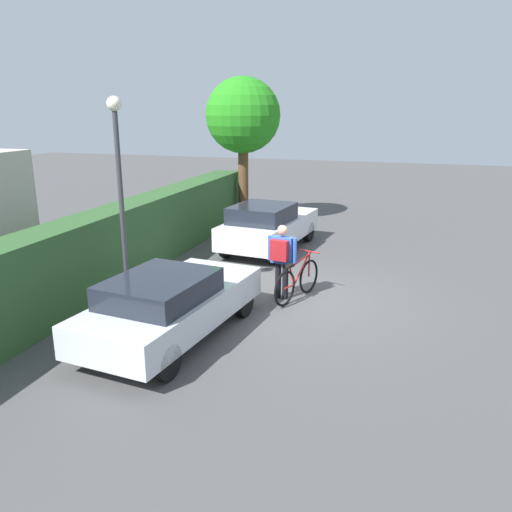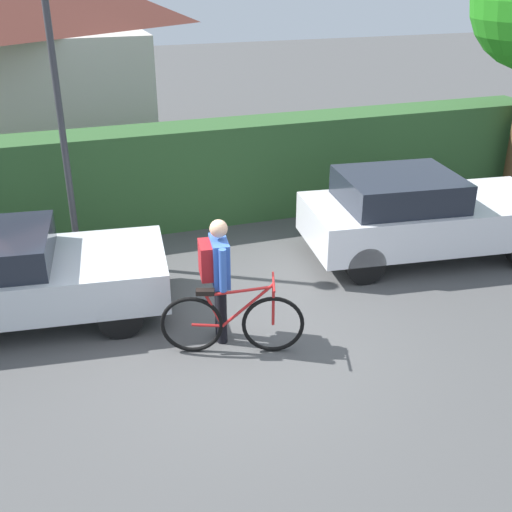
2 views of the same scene
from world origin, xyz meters
TOP-DOWN VIEW (x-y plane):
  - ground_plane at (0.00, 0.00)m, footprint 60.00×60.00m
  - hedge_row at (0.00, 4.30)m, footprint 14.76×0.90m
  - parked_car_near at (-2.76, 1.66)m, footprint 4.21×2.15m
  - parked_car_far at (3.54, 1.66)m, footprint 4.08×2.15m
  - bicycle at (-0.15, -0.06)m, footprint 1.68×0.70m
  - person_rider at (-0.24, 0.28)m, footprint 0.40×0.66m
  - street_lamp at (-1.74, 3.15)m, footprint 0.28×0.28m
  - tree_kerbside at (6.89, 3.54)m, footprint 2.58×2.58m

SIDE VIEW (x-z plane):
  - ground_plane at x=0.00m, z-range 0.00..0.00m
  - bicycle at x=-0.15m, z-range -0.08..0.90m
  - parked_car_near at x=-2.76m, z-range 0.04..1.29m
  - parked_car_far at x=3.54m, z-range 0.02..1.42m
  - hedge_row at x=0.00m, z-range 0.00..1.78m
  - person_rider at x=-0.24m, z-range 0.17..1.81m
  - street_lamp at x=-1.74m, z-range 0.62..4.86m
  - tree_kerbside at x=6.89m, z-range 1.19..6.24m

